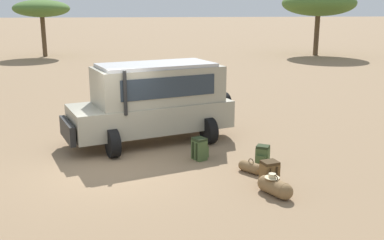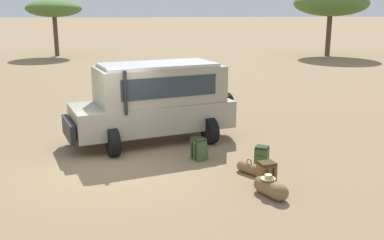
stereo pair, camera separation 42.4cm
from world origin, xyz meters
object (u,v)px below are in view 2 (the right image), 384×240
(backpack_near_rear_wheel, at_px, (266,174))
(acacia_tree_centre_back, at_px, (331,3))
(duffel_bag_soft_canvas, at_px, (249,168))
(acacia_tree_left_mid, at_px, (54,9))
(safari_vehicle, at_px, (156,100))
(backpack_cluster_center, at_px, (262,156))
(duffel_bag_low_black_case, at_px, (271,188))
(backpack_beside_front_wheel, at_px, (199,149))

(backpack_near_rear_wheel, xyz_separation_m, acacia_tree_centre_back, (12.43, 27.46, 4.04))
(duffel_bag_soft_canvas, xyz_separation_m, acacia_tree_left_mid, (-10.25, 28.66, 3.75))
(safari_vehicle, relative_size, acacia_tree_left_mid, 1.13)
(backpack_cluster_center, xyz_separation_m, duffel_bag_low_black_case, (-0.27, -1.95, -0.07))
(safari_vehicle, distance_m, backpack_beside_front_wheel, 2.48)
(duffel_bag_low_black_case, bearing_deg, acacia_tree_left_mid, 109.11)
(duffel_bag_soft_canvas, bearing_deg, backpack_beside_front_wheel, 134.50)
(duffel_bag_soft_canvas, relative_size, acacia_tree_centre_back, 0.10)
(backpack_beside_front_wheel, height_order, acacia_tree_centre_back, acacia_tree_centre_back)
(backpack_beside_front_wheel, relative_size, acacia_tree_centre_back, 0.10)
(backpack_beside_front_wheel, relative_size, backpack_near_rear_wheel, 1.06)
(safari_vehicle, bearing_deg, acacia_tree_left_mid, 107.31)
(safari_vehicle, height_order, duffel_bag_soft_canvas, safari_vehicle)
(backpack_cluster_center, bearing_deg, acacia_tree_centre_back, 64.96)
(safari_vehicle, height_order, duffel_bag_low_black_case, safari_vehicle)
(backpack_near_rear_wheel, bearing_deg, backpack_beside_front_wheel, 124.82)
(duffel_bag_low_black_case, xyz_separation_m, duffel_bag_soft_canvas, (-0.18, 1.44, -0.05))
(backpack_cluster_center, bearing_deg, backpack_near_rear_wheel, -99.29)
(safari_vehicle, xyz_separation_m, duffel_bag_soft_canvas, (2.29, -3.13, -1.15))
(backpack_beside_front_wheel, height_order, backpack_cluster_center, backpack_beside_front_wheel)
(safari_vehicle, bearing_deg, backpack_cluster_center, -43.80)
(duffel_bag_soft_canvas, bearing_deg, safari_vehicle, 126.17)
(acacia_tree_left_mid, bearing_deg, backpack_beside_front_wheel, -71.68)
(duffel_bag_low_black_case, height_order, duffel_bag_soft_canvas, duffel_bag_low_black_case)
(acacia_tree_left_mid, bearing_deg, backpack_cluster_center, -69.19)
(backpack_cluster_center, distance_m, acacia_tree_left_mid, 30.33)
(backpack_beside_front_wheel, height_order, duffel_bag_low_black_case, backpack_beside_front_wheel)
(safari_vehicle, xyz_separation_m, backpack_near_rear_wheel, (2.52, -3.95, -1.01))
(backpack_beside_front_wheel, relative_size, duffel_bag_low_black_case, 0.69)
(backpack_cluster_center, bearing_deg, safari_vehicle, 136.20)
(acacia_tree_centre_back, bearing_deg, backpack_beside_front_wheel, -118.45)
(backpack_near_rear_wheel, distance_m, acacia_tree_left_mid, 31.49)
(backpack_cluster_center, distance_m, duffel_bag_low_black_case, 1.97)
(acacia_tree_centre_back, bearing_deg, backpack_cluster_center, -115.04)
(backpack_beside_front_wheel, bearing_deg, acacia_tree_centre_back, 61.55)
(backpack_near_rear_wheel, xyz_separation_m, duffel_bag_low_black_case, (-0.05, -0.62, -0.09))
(backpack_cluster_center, height_order, acacia_tree_left_mid, acacia_tree_left_mid)
(duffel_bag_low_black_case, relative_size, duffel_bag_soft_canvas, 1.41)
(backpack_cluster_center, height_order, duffel_bag_soft_canvas, backpack_cluster_center)
(safari_vehicle, xyz_separation_m, duffel_bag_low_black_case, (2.47, -4.57, -1.10))
(duffel_bag_low_black_case, bearing_deg, acacia_tree_centre_back, 66.04)
(backpack_beside_front_wheel, distance_m, acacia_tree_left_mid, 29.18)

